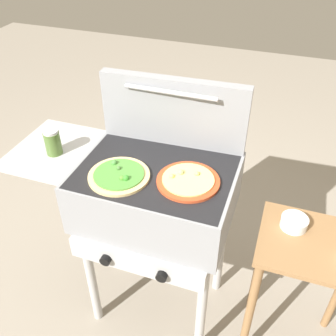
{
  "coord_description": "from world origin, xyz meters",
  "views": [
    {
      "loc": [
        0.44,
        -1.12,
        1.82
      ],
      "look_at": [
        0.05,
        0.0,
        0.92
      ],
      "focal_mm": 40.52,
      "sensor_mm": 36.0,
      "label": 1
    }
  ],
  "objects": [
    {
      "name": "ground_plane",
      "position": [
        0.0,
        0.0,
        0.0
      ],
      "size": [
        8.0,
        8.0,
        0.0
      ],
      "primitive_type": "plane",
      "color": "gray"
    },
    {
      "name": "grill",
      "position": [
        -0.01,
        -0.0,
        0.76
      ],
      "size": [
        0.96,
        0.53,
        0.9
      ],
      "color": "gray",
      "rests_on": "ground_plane"
    },
    {
      "name": "grill_lid_open",
      "position": [
        0.0,
        0.21,
        1.05
      ],
      "size": [
        0.63,
        0.09,
        0.3
      ],
      "color": "gray",
      "rests_on": "grill"
    },
    {
      "name": "pizza_veggie",
      "position": [
        -0.12,
        -0.09,
        0.91
      ],
      "size": [
        0.24,
        0.24,
        0.03
      ],
      "color": "#E0C17F",
      "rests_on": "grill"
    },
    {
      "name": "pizza_cheese",
      "position": [
        0.14,
        -0.04,
        0.91
      ],
      "size": [
        0.24,
        0.24,
        0.03
      ],
      "color": "#C64723",
      "rests_on": "grill"
    },
    {
      "name": "sauce_jar",
      "position": [
        -0.45,
        -0.03,
        0.96
      ],
      "size": [
        0.07,
        0.07,
        0.11
      ],
      "color": "#4C6B2D",
      "rests_on": "grill"
    },
    {
      "name": "prep_table",
      "position": [
        0.66,
        0.0,
        0.51
      ],
      "size": [
        0.44,
        0.36,
        0.71
      ],
      "color": "olive",
      "rests_on": "ground_plane"
    },
    {
      "name": "topping_bowl_near",
      "position": [
        0.57,
        0.06,
        0.73
      ],
      "size": [
        0.11,
        0.11,
        0.04
      ],
      "color": "silver",
      "rests_on": "prep_table"
    }
  ]
}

